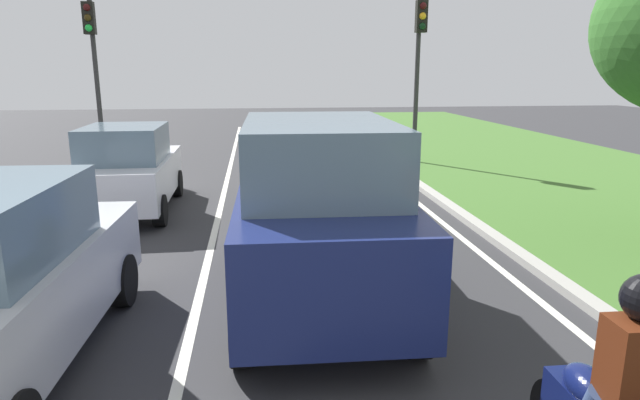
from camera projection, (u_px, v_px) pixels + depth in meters
ground_plane at (254, 198)px, 12.28m from camera, size 60.00×60.00×0.00m
lane_line_center at (222, 199)px, 12.19m from camera, size 0.12×32.00×0.01m
lane_line_right_edge at (407, 194)px, 12.69m from camera, size 0.12×32.00×0.01m
grass_verge_right at (601, 188)px, 13.26m from camera, size 9.00×48.00×0.06m
curb_right at (428, 191)px, 12.74m from camera, size 0.24×48.00×0.12m
car_suv_ahead at (318, 211)px, 6.63m from camera, size 2.08×4.55×2.28m
car_hatchback_far at (129, 169)px, 10.94m from camera, size 1.77×3.72×1.78m
rider_person at (636, 364)px, 3.12m from camera, size 0.51×0.41×1.16m
traffic_light_near_right at (419, 51)px, 16.01m from camera, size 0.32×0.50×5.00m
traffic_light_overhead_left at (93, 51)px, 15.82m from camera, size 0.32×0.50×5.04m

